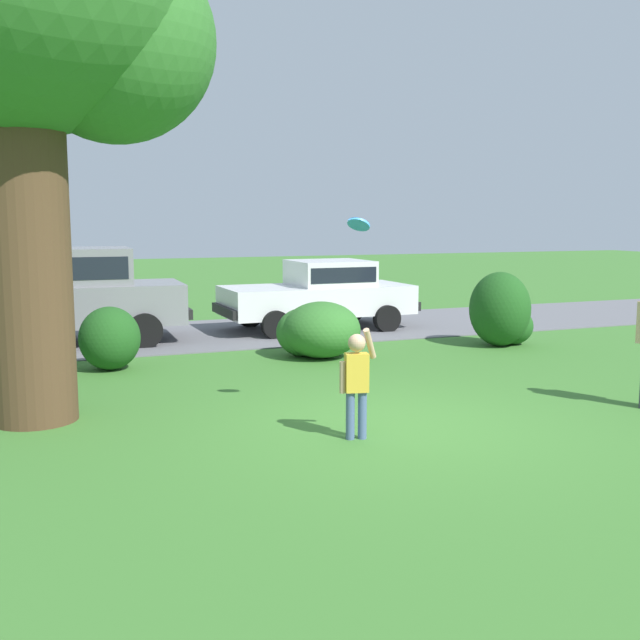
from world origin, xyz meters
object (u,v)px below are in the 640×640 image
object	(u,v)px
oak_tree_large	(29,17)
parked_suv	(66,291)
parked_sedan	(321,292)
child_thrower	(357,377)
frisbee	(359,224)

from	to	relation	value
oak_tree_large	parked_suv	bearing A→B (deg)	84.88
parked_sedan	parked_suv	bearing A→B (deg)	-178.69
oak_tree_large	child_thrower	bearing A→B (deg)	-34.71
parked_suv	child_thrower	size ratio (longest dim) A/B	3.69
oak_tree_large	parked_suv	distance (m)	6.89
parked_sedan	frisbee	size ratio (longest dim) A/B	14.52
child_thrower	parked_sedan	bearing A→B (deg)	71.47
oak_tree_large	child_thrower	size ratio (longest dim) A/B	5.32
frisbee	oak_tree_large	bearing A→B (deg)	157.31
parked_suv	child_thrower	xyz separation A→B (m)	(2.73, -8.00, -0.36)
parked_sedan	child_thrower	distance (m)	8.57
child_thrower	frisbee	distance (m)	1.89
oak_tree_large	child_thrower	world-z (taller)	oak_tree_large
oak_tree_large	parked_sedan	world-z (taller)	oak_tree_large
frisbee	child_thrower	bearing A→B (deg)	-114.93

